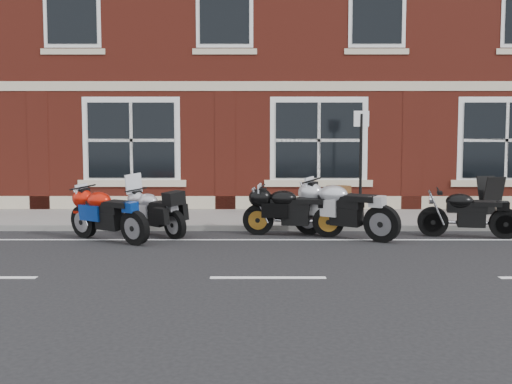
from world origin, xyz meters
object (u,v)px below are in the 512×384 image
(barrel_planter, at_px, (338,201))
(moto_sport_silver, at_px, (343,208))
(a_board_sign, at_px, (490,195))
(moto_touring_silver, at_px, (155,210))
(moto_sport_black, at_px, (291,210))
(parking_sign, at_px, (361,158))
(moto_naked_black, at_px, (466,212))
(moto_sport_red, at_px, (108,213))

(barrel_planter, bearing_deg, moto_sport_silver, -96.33)
(a_board_sign, bearing_deg, moto_touring_silver, 177.20)
(moto_sport_black, xyz_separation_m, a_board_sign, (5.13, 2.67, 0.06))
(moto_touring_silver, xyz_separation_m, barrel_planter, (4.09, 2.35, -0.02))
(moto_touring_silver, bearing_deg, parking_sign, -27.83)
(moto_touring_silver, bearing_deg, moto_sport_silver, -50.29)
(moto_sport_silver, xyz_separation_m, moto_naked_black, (2.47, 0.06, -0.09))
(moto_naked_black, height_order, barrel_planter, moto_naked_black)
(moto_sport_black, bearing_deg, a_board_sign, -51.27)
(a_board_sign, xyz_separation_m, barrel_planter, (-3.83, -0.26, -0.11))
(moto_sport_silver, distance_m, a_board_sign, 5.06)
(moto_touring_silver, relative_size, moto_sport_silver, 0.74)
(moto_naked_black, distance_m, a_board_sign, 3.33)
(barrel_planter, xyz_separation_m, parking_sign, (0.36, -0.95, 1.07))
(moto_touring_silver, relative_size, parking_sign, 0.57)
(barrel_planter, bearing_deg, a_board_sign, 3.81)
(barrel_planter, distance_m, parking_sign, 1.48)
(moto_sport_black, height_order, parking_sign, parking_sign)
(moto_touring_silver, distance_m, moto_sport_silver, 3.81)
(moto_sport_silver, bearing_deg, moto_sport_black, 112.37)
(moto_sport_black, distance_m, a_board_sign, 5.79)
(moto_sport_black, relative_size, moto_sport_silver, 1.05)
(moto_touring_silver, xyz_separation_m, a_board_sign, (7.92, 2.61, 0.09))
(moto_touring_silver, distance_m, moto_sport_red, 1.05)
(moto_sport_black, xyz_separation_m, barrel_planter, (1.31, 2.42, -0.05))
(moto_naked_black, xyz_separation_m, parking_sign, (-1.81, 1.67, 1.05))
(moto_sport_red, distance_m, barrel_planter, 5.74)
(moto_sport_red, relative_size, a_board_sign, 1.88)
(moto_touring_silver, xyz_separation_m, parking_sign, (4.45, 1.40, 1.05))
(moto_touring_silver, height_order, moto_sport_black, moto_touring_silver)
(moto_touring_silver, bearing_deg, barrel_planter, -15.39)
(moto_sport_black, xyz_separation_m, parking_sign, (1.67, 1.46, 1.02))
(moto_sport_silver, relative_size, moto_naked_black, 1.00)
(moto_sport_red, bearing_deg, parking_sign, -32.41)
(a_board_sign, bearing_deg, moto_sport_red, 179.93)
(moto_sport_black, xyz_separation_m, moto_naked_black, (3.48, -0.21, -0.03))
(moto_sport_silver, bearing_deg, moto_naked_black, -51.38)
(moto_sport_red, distance_m, moto_naked_black, 7.04)
(moto_touring_silver, xyz_separation_m, moto_sport_silver, (3.79, -0.33, 0.09))
(moto_touring_silver, distance_m, parking_sign, 4.78)
(moto_sport_silver, relative_size, barrel_planter, 2.68)
(moto_sport_red, bearing_deg, moto_sport_black, -44.05)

